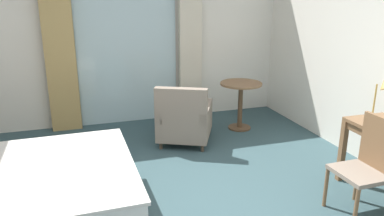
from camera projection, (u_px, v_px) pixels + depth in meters
The scene contains 9 objects.
wall_back at pixel (125, 32), 5.77m from camera, with size 5.28×0.12×2.84m, color white.
balcony_glass_door at pixel (127, 44), 5.75m from camera, with size 1.53×0.02×2.50m, color silver.
curtain_panel_left at pixel (59, 46), 5.37m from camera, with size 0.43×0.10×2.54m, color tan.
curtain_panel_right at pixel (190, 41), 5.94m from camera, with size 0.36×0.10×2.54m, color beige.
bed at pixel (8, 200), 3.25m from camera, with size 2.14×1.70×1.00m.
desk_chair at pixel (368, 163), 3.43m from camera, with size 0.41×0.45×0.94m.
desk_lamp at pixel (383, 90), 3.77m from camera, with size 0.15×0.26×0.48m.
armchair_by_window at pixel (185, 120), 5.14m from camera, with size 0.96×1.00×0.85m.
round_cafe_table at pixel (241, 95), 5.62m from camera, with size 0.62×0.62×0.72m.
Camera 1 is at (-0.81, -2.85, 2.01)m, focal length 35.01 mm.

